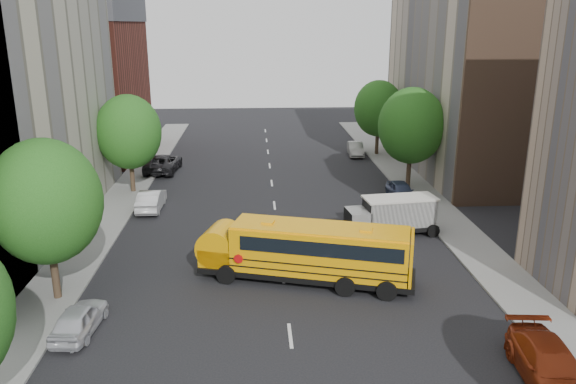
{
  "coord_description": "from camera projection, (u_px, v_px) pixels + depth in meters",
  "views": [
    {
      "loc": [
        -1.38,
        -29.12,
        12.78
      ],
      "look_at": [
        0.51,
        2.0,
        3.41
      ],
      "focal_mm": 35.0,
      "sensor_mm": 36.0,
      "label": 1
    }
  ],
  "objects": [
    {
      "name": "ground",
      "position": [
        281.0,
        260.0,
        31.6
      ],
      "size": [
        120.0,
        120.0,
        0.0
      ],
      "primitive_type": "plane",
      "color": "black",
      "rests_on": "ground"
    },
    {
      "name": "sidewalk_left",
      "position": [
        97.0,
        232.0,
        35.69
      ],
      "size": [
        3.0,
        80.0,
        0.12
      ],
      "primitive_type": "cube",
      "color": "slate",
      "rests_on": "ground"
    },
    {
      "name": "sidewalk_right",
      "position": [
        451.0,
        225.0,
        37.03
      ],
      "size": [
        3.0,
        80.0,
        0.12
      ],
      "primitive_type": "cube",
      "color": "slate",
      "rests_on": "ground"
    },
    {
      "name": "lane_markings",
      "position": [
        274.0,
        205.0,
        41.16
      ],
      "size": [
        0.15,
        64.0,
        0.01
      ],
      "primitive_type": "cube",
      "color": "silver",
      "rests_on": "ground"
    },
    {
      "name": "building_left_redbrick",
      "position": [
        85.0,
        90.0,
        55.45
      ],
      "size": [
        10.0,
        15.0,
        13.0
      ],
      "primitive_type": "cube",
      "color": "maroon",
      "rests_on": "ground"
    },
    {
      "name": "building_right_far",
      "position": [
        474.0,
        69.0,
        49.18
      ],
      "size": [
        10.0,
        22.0,
        18.0
      ],
      "primitive_type": "cube",
      "color": "#C6B49A",
      "rests_on": "ground"
    },
    {
      "name": "building_right_sidewall",
      "position": [
        535.0,
        81.0,
        38.66
      ],
      "size": [
        10.1,
        0.3,
        18.0
      ],
      "primitive_type": "cube",
      "color": "brown",
      "rests_on": "ground"
    },
    {
      "name": "street_tree_1",
      "position": [
        46.0,
        202.0,
        25.71
      ],
      "size": [
        5.12,
        5.12,
        7.9
      ],
      "color": "#38281C",
      "rests_on": "ground"
    },
    {
      "name": "street_tree_2",
      "position": [
        129.0,
        132.0,
        42.95
      ],
      "size": [
        4.99,
        4.99,
        7.71
      ],
      "color": "#38281C",
      "rests_on": "ground"
    },
    {
      "name": "street_tree_4",
      "position": [
        411.0,
        126.0,
        44.16
      ],
      "size": [
        5.25,
        5.25,
        8.1
      ],
      "color": "#38281C",
      "rests_on": "ground"
    },
    {
      "name": "street_tree_5",
      "position": [
        379.0,
        109.0,
        55.74
      ],
      "size": [
        4.86,
        4.86,
        7.51
      ],
      "color": "#38281C",
      "rests_on": "ground"
    },
    {
      "name": "school_bus",
      "position": [
        304.0,
        249.0,
        28.62
      ],
      "size": [
        11.29,
        5.52,
        3.12
      ],
      "rotation": [
        0.0,
        0.0,
        -0.29
      ],
      "color": "black",
      "rests_on": "ground"
    },
    {
      "name": "safari_truck",
      "position": [
        392.0,
        215.0,
        35.2
      ],
      "size": [
        5.84,
        2.76,
        2.41
      ],
      "rotation": [
        0.0,
        0.0,
        0.13
      ],
      "color": "black",
      "rests_on": "ground"
    },
    {
      "name": "parked_car_0",
      "position": [
        79.0,
        319.0,
        24.04
      ],
      "size": [
        1.85,
        3.92,
        1.29
      ],
      "primitive_type": "imported",
      "rotation": [
        0.0,
        0.0,
        3.05
      ],
      "color": "silver",
      "rests_on": "ground"
    },
    {
      "name": "parked_car_1",
      "position": [
        151.0,
        200.0,
        40.06
      ],
      "size": [
        1.57,
        4.44,
        1.46
      ],
      "primitive_type": "imported",
      "rotation": [
        0.0,
        0.0,
        3.13
      ],
      "color": "silver",
      "rests_on": "ground"
    },
    {
      "name": "parked_car_2",
      "position": [
        163.0,
        163.0,
        50.35
      ],
      "size": [
        3.03,
        5.86,
        1.58
      ],
      "primitive_type": "imported",
      "rotation": [
        0.0,
        0.0,
        3.07
      ],
      "color": "black",
      "rests_on": "ground"
    },
    {
      "name": "parked_car_3",
      "position": [
        550.0,
        366.0,
        20.57
      ],
      "size": [
        2.59,
        5.31,
        1.49
      ],
      "primitive_type": "imported",
      "rotation": [
        0.0,
        0.0,
        -0.1
      ],
      "color": "maroon",
      "rests_on": "ground"
    },
    {
      "name": "parked_car_4",
      "position": [
        401.0,
        191.0,
        42.29
      ],
      "size": [
        1.75,
        4.07,
        1.37
      ],
      "primitive_type": "imported",
      "rotation": [
        0.0,
        0.0,
        0.03
      ],
      "color": "#35405E",
      "rests_on": "ground"
    },
    {
      "name": "parked_car_5",
      "position": [
        355.0,
        149.0,
        56.62
      ],
      "size": [
        1.72,
        4.17,
        1.34
      ],
      "primitive_type": "imported",
      "rotation": [
        0.0,
        0.0,
        -0.07
      ],
      "color": "#979792",
      "rests_on": "ground"
    }
  ]
}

